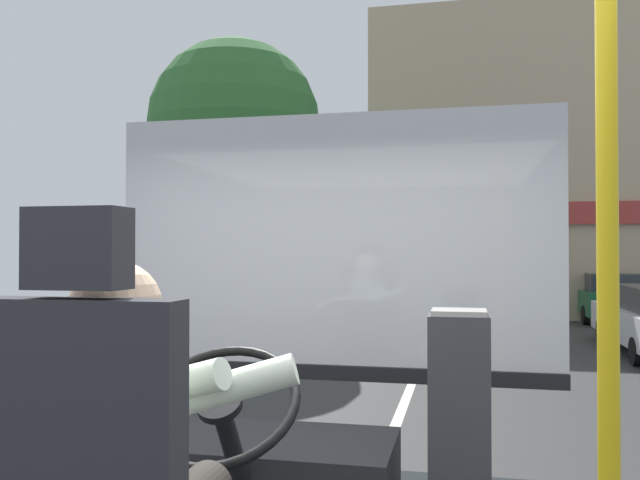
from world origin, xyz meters
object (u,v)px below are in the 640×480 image
(bus_driver, at_px, (128,444))
(handrail_pole, at_px, (608,344))
(fare_box, at_px, (459,434))
(parked_car_green, at_px, (614,296))

(bus_driver, relative_size, handrail_pole, 0.39)
(fare_box, bearing_deg, parked_car_green, 76.37)
(bus_driver, relative_size, fare_box, 0.81)
(fare_box, distance_m, parked_car_green, 16.75)
(bus_driver, height_order, handrail_pole, handrail_pole)
(bus_driver, xyz_separation_m, parked_car_green, (4.75, 17.34, -0.72))
(handrail_pole, distance_m, parked_car_green, 17.79)
(bus_driver, distance_m, handrail_pole, 1.16)
(bus_driver, bearing_deg, handrail_pole, -2.54)
(fare_box, xyz_separation_m, parked_car_green, (3.95, 16.27, -0.50))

